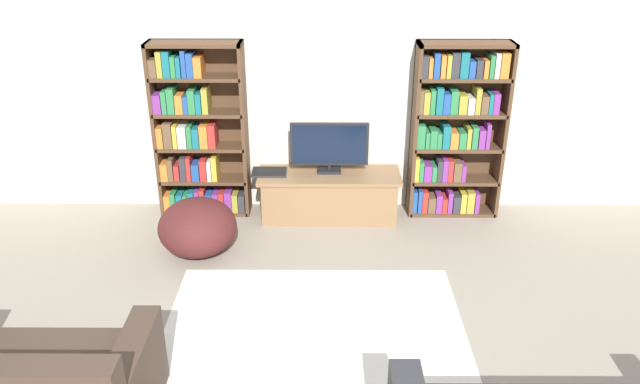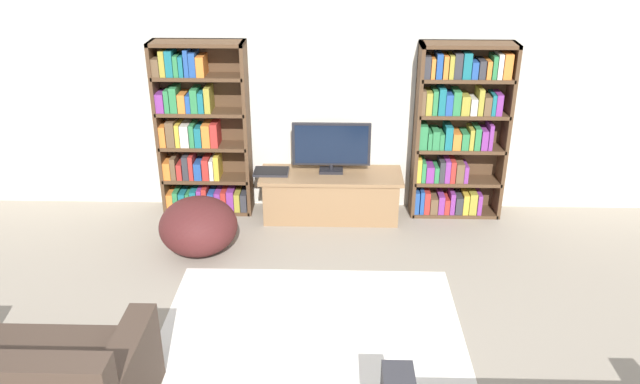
# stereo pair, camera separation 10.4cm
# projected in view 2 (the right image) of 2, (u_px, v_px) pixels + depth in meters

# --- Properties ---
(wall_back) EXTENTS (8.80, 0.06, 2.60)m
(wall_back) POSITION_uv_depth(u_px,v_px,m) (320.00, 87.00, 6.28)
(wall_back) COLOR silver
(wall_back) RESTS_ON ground_plane
(bookshelf_left) EXTENTS (0.92, 0.30, 1.79)m
(bookshelf_left) POSITION_uv_depth(u_px,v_px,m) (199.00, 134.00, 6.33)
(bookshelf_left) COLOR #513823
(bookshelf_left) RESTS_ON ground_plane
(bookshelf_right) EXTENTS (0.92, 0.30, 1.79)m
(bookshelf_right) POSITION_uv_depth(u_px,v_px,m) (457.00, 131.00, 6.24)
(bookshelf_right) COLOR #513823
(bookshelf_right) RESTS_ON ground_plane
(tv_stand) EXTENTS (1.45, 0.52, 0.48)m
(tv_stand) POSITION_uv_depth(u_px,v_px,m) (331.00, 195.00, 6.43)
(tv_stand) COLOR #8E6B47
(tv_stand) RESTS_ON ground_plane
(television) EXTENTS (0.79, 0.16, 0.52)m
(television) POSITION_uv_depth(u_px,v_px,m) (331.00, 146.00, 6.26)
(television) COLOR black
(television) RESTS_ON tv_stand
(laptop) EXTENTS (0.35, 0.24, 0.03)m
(laptop) POSITION_uv_depth(u_px,v_px,m) (271.00, 172.00, 6.35)
(laptop) COLOR #28282D
(laptop) RESTS_ON tv_stand
(area_rug) EXTENTS (2.30, 1.49, 0.02)m
(area_rug) POSITION_uv_depth(u_px,v_px,m) (312.00, 322.00, 4.86)
(area_rug) COLOR white
(area_rug) RESTS_ON ground_plane
(beanbag_ottoman) EXTENTS (0.72, 0.72, 0.53)m
(beanbag_ottoman) POSITION_uv_depth(u_px,v_px,m) (198.00, 226.00, 5.76)
(beanbag_ottoman) COLOR #4C1E1E
(beanbag_ottoman) RESTS_ON ground_plane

